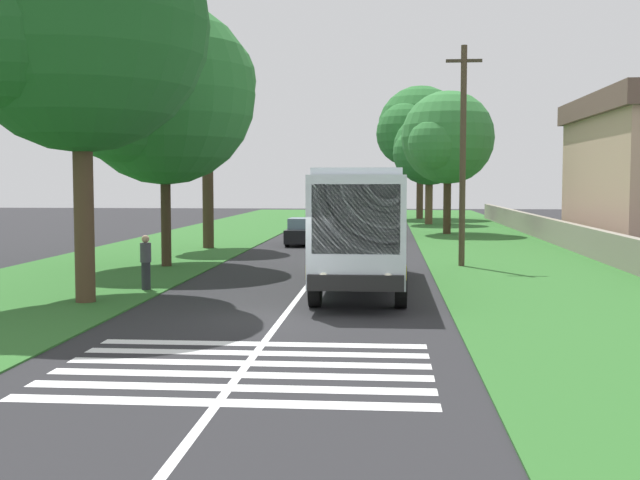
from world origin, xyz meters
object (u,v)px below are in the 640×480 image
object	(u,v)px
roadside_tree_left_1	(160,98)
roadside_tree_right_1	(446,140)
roadside_tree_left_0	(80,33)
roadside_tree_right_0	(427,151)
trailing_car_2	(329,219)
roadside_tree_left_2	(205,85)
trailing_car_0	(305,232)
roadside_tree_right_2	(417,131)
utility_pole	(463,153)
coach_bus	(362,221)
trailing_car_1	(373,226)
trailing_car_3	(377,214)
pedestrian	(146,262)

from	to	relation	value
roadside_tree_left_1	roadside_tree_right_1	xyz separation A→B (m)	(20.92, -12.56, -0.66)
roadside_tree_left_0	roadside_tree_right_0	bearing A→B (deg)	-15.55
roadside_tree_left_0	roadside_tree_right_1	size ratio (longest dim) A/B	1.24
trailing_car_2	roadside_tree_left_2	bearing A→B (deg)	165.14
trailing_car_0	roadside_tree_right_2	bearing A→B (deg)	-13.24
utility_pole	coach_bus	bearing A→B (deg)	151.13
coach_bus	roadside_tree_left_0	distance (m)	9.99
trailing_car_0	utility_pole	world-z (taller)	utility_pole
utility_pole	roadside_tree_right_1	bearing A→B (deg)	-2.15
coach_bus	roadside_tree_right_2	size ratio (longest dim) A/B	0.95
roadside_tree_right_1	roadside_tree_right_2	world-z (taller)	roadside_tree_right_2
trailing_car_1	coach_bus	bearing A→B (deg)	-179.80
roadside_tree_right_2	roadside_tree_right_1	bearing A→B (deg)	-177.03
trailing_car_1	roadside_tree_right_1	xyz separation A→B (m)	(3.46, -4.55, 5.30)
trailing_car_3	roadside_tree_left_0	world-z (taller)	roadside_tree_left_0
trailing_car_1	roadside_tree_left_1	xyz separation A→B (m)	(-17.46, 8.01, 5.96)
trailing_car_0	roadside_tree_right_0	bearing A→B (deg)	-19.81
coach_bus	roadside_tree_right_0	world-z (taller)	roadside_tree_right_0
trailing_car_2	pedestrian	bearing A→B (deg)	174.62
roadside_tree_left_0	roadside_tree_left_1	size ratio (longest dim) A/B	1.08
trailing_car_0	trailing_car_1	size ratio (longest dim) A/B	1.00
coach_bus	roadside_tree_left_2	size ratio (longest dim) A/B	1.03
roadside_tree_left_1	trailing_car_2	bearing A→B (deg)	-9.67
coach_bus	pedestrian	xyz separation A→B (m)	(-1.15, 6.66, -1.24)
roadside_tree_left_1	utility_pole	bearing A→B (deg)	-84.93
trailing_car_3	roadside_tree_right_2	xyz separation A→B (m)	(4.42, -3.50, 7.13)
roadside_tree_right_2	pedestrian	bearing A→B (deg)	168.21
trailing_car_1	roadside_tree_right_1	world-z (taller)	roadside_tree_right_1
trailing_car_0	roadside_tree_right_0	distance (m)	22.46
trailing_car_3	utility_pole	world-z (taller)	utility_pole
trailing_car_0	utility_pole	size ratio (longest dim) A/B	0.50
coach_bus	trailing_car_2	xyz separation A→B (m)	(33.01, 3.44, -1.48)
roadside_tree_right_0	utility_pole	xyz separation A→B (m)	(-31.17, 0.11, -1.19)
coach_bus	roadside_tree_left_0	xyz separation A→B (m)	(-3.49, 7.70, 5.33)
trailing_car_1	pedestrian	distance (m)	25.19
trailing_car_1	roadside_tree_left_2	xyz separation A→B (m)	(-8.55, 8.24, 7.52)
roadside_tree_right_1	pedestrian	bearing A→B (deg)	158.17
trailing_car_3	roadside_tree_left_2	bearing A→B (deg)	163.63
roadside_tree_right_2	roadside_tree_right_0	bearing A→B (deg)	-177.36
trailing_car_2	roadside_tree_right_0	bearing A→B (deg)	-55.95
trailing_car_2	roadside_tree_right_2	bearing A→B (deg)	-25.98
trailing_car_3	roadside_tree_left_0	distance (m)	47.25
trailing_car_2	roadside_tree_right_0	world-z (taller)	roadside_tree_right_0
trailing_car_3	roadside_tree_left_1	size ratio (longest dim) A/B	0.42
coach_bus	pedestrian	size ratio (longest dim) A/B	6.60
coach_bus	roadside_tree_left_2	bearing A→B (deg)	29.64
roadside_tree_right_2	roadside_tree_left_0	bearing A→B (deg)	167.61
trailing_car_3	pedestrian	size ratio (longest dim) A/B	2.54
trailing_car_0	roadside_tree_left_0	size ratio (longest dim) A/B	0.39
roadside_tree_left_1	roadside_tree_right_2	xyz separation A→B (m)	(41.36, -11.50, 1.17)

